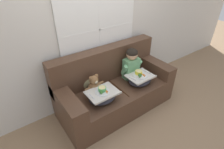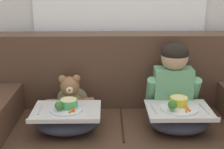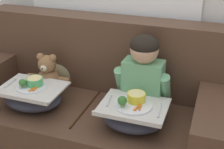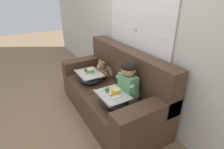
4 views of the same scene
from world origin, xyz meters
name	(u,v)px [view 1 (image 1 of 4)]	position (x,y,z in m)	size (l,w,h in m)	color
ground_plane	(116,106)	(0.00, 0.00, 0.00)	(14.00, 14.00, 0.00)	#8E7051
wall_back_with_window	(98,27)	(0.00, 0.50, 1.30)	(8.00, 0.08, 2.60)	beige
couch	(114,88)	(0.00, 0.07, 0.36)	(1.92, 0.86, 1.00)	#4C3323
throw_pillow_behind_child	(125,66)	(0.37, 0.25, 0.59)	(0.33, 0.16, 0.34)	#898456
throw_pillow_behind_teddy	(89,79)	(-0.37, 0.25, 0.59)	(0.33, 0.16, 0.35)	tan
child_figure	(131,62)	(0.37, 0.08, 0.73)	(0.38, 0.19, 0.54)	#66A370
teddy_bear	(94,85)	(-0.37, 0.07, 0.57)	(0.34, 0.24, 0.32)	brown
lap_tray_child	(140,79)	(0.37, -0.15, 0.52)	(0.42, 0.34, 0.23)	#2D2D38
lap_tray_teddy	(103,96)	(-0.37, -0.15, 0.52)	(0.44, 0.34, 0.22)	#2D2D38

